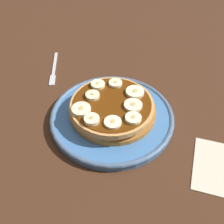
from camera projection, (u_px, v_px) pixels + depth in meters
ground_plane at (112, 125)px, 55.15cm from camera, size 140.00×140.00×3.00cm
plate at (112, 117)px, 53.41cm from camera, size 24.16×24.16×1.75cm
pancake_stack at (112, 109)px, 52.01cm from camera, size 16.99×16.78×3.23cm
banana_slice_0 at (113, 122)px, 47.08cm from camera, size 3.07×3.07×0.69cm
banana_slice_1 at (92, 96)px, 51.70cm from camera, size 2.71×2.71×0.86cm
banana_slice_2 at (135, 92)px, 52.52cm from camera, size 3.56×3.56×0.82cm
banana_slice_3 at (133, 105)px, 49.97cm from camera, size 3.40×3.40×0.79cm
banana_slice_4 at (98, 85)px, 54.07cm from camera, size 2.79×2.79×0.85cm
banana_slice_5 at (115, 83)px, 54.42cm from camera, size 2.69×2.69×0.79cm
banana_slice_6 at (81, 109)px, 49.23cm from camera, size 3.51×3.51×0.81cm
banana_slice_7 at (92, 120)px, 47.31cm from camera, size 2.74×2.74×1.02cm
banana_slice_8 at (133, 118)px, 47.67cm from camera, size 2.92×2.92×0.83cm
fork at (54, 70)px, 65.28cm from camera, size 7.18×11.83×0.50cm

